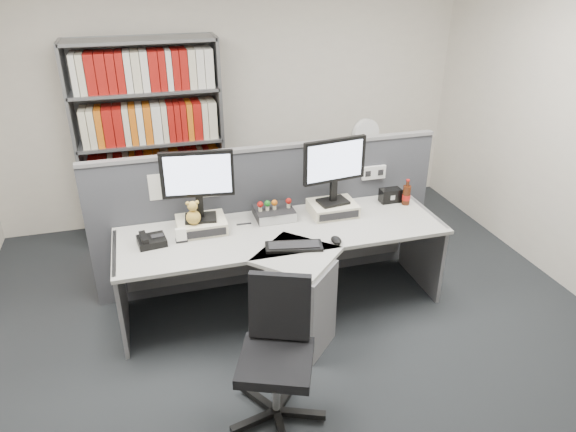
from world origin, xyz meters
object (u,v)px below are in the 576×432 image
object	(u,v)px
monitor_left	(198,180)
desk_fan	(365,137)
mouse	(336,240)
speaker	(390,195)
desktop_pc	(274,213)
desk_phone	(151,240)
monitor_right	(334,166)
desk_calendar	(181,236)
filing_cabinet	(361,196)
keyboard	(294,246)
office_chair	(277,348)
shelving_unit	(151,145)
desk	(290,272)
cola_bottle	(406,195)

from	to	relation	value
monitor_left	desk_fan	distance (m)	2.08
mouse	speaker	distance (m)	0.91
desk_fan	mouse	bearing A→B (deg)	-120.02
desktop_pc	desk_phone	bearing A→B (deg)	-169.65
monitor_right	speaker	bearing A→B (deg)	8.54
desktop_pc	desk_phone	world-z (taller)	desk_phone
monitor_left	speaker	size ratio (longest dim) A/B	3.07
desk_calendar	desk_fan	world-z (taller)	desk_fan
filing_cabinet	desk_calendar	bearing A→B (deg)	-149.94
mouse	filing_cabinet	world-z (taller)	mouse
keyboard	office_chair	world-z (taller)	office_chair
monitor_left	desk_calendar	world-z (taller)	monitor_left
mouse	speaker	xyz separation A→B (m)	(0.72, 0.57, 0.04)
desktop_pc	keyboard	distance (m)	0.53
monitor_left	office_chair	xyz separation A→B (m)	(0.28, -1.26, -0.66)
monitor_left	shelving_unit	size ratio (longest dim) A/B	0.28
shelving_unit	mouse	bearing A→B (deg)	-57.58
monitor_right	filing_cabinet	size ratio (longest dim) A/B	0.79
desk_phone	filing_cabinet	distance (m)	2.52
speaker	shelving_unit	xyz separation A→B (m)	(-1.95, 1.38, 0.20)
keyboard	office_chair	bearing A→B (deg)	-113.31
office_chair	desk	bearing A→B (deg)	69.00
monitor_left	shelving_unit	bearing A→B (deg)	101.01
desk	filing_cabinet	size ratio (longest dim) A/B	3.71
monitor_right	mouse	xyz separation A→B (m)	(-0.15, -0.48, -0.41)
desk_calendar	speaker	size ratio (longest dim) A/B	0.59
keyboard	desk_calendar	distance (m)	0.86
cola_bottle	desk_fan	size ratio (longest dim) A/B	0.46
keyboard	desk_phone	world-z (taller)	desk_phone
desk_calendar	speaker	distance (m)	1.85
desk_fan	filing_cabinet	bearing A→B (deg)	90.00
keyboard	monitor_right	bearing A→B (deg)	44.17
desk	keyboard	bearing A→B (deg)	-85.55
keyboard	speaker	world-z (taller)	speaker
desk	desk_calendar	distance (m)	0.88
mouse	desk_calendar	bearing A→B (deg)	162.82
monitor_left	cola_bottle	distance (m)	1.81
keyboard	cola_bottle	xyz separation A→B (m)	(1.16, 0.46, 0.07)
mouse	speaker	size ratio (longest dim) A/B	0.66
cola_bottle	filing_cabinet	distance (m)	1.12
desk_calendar	shelving_unit	distance (m)	1.62
monitor_left	desk_phone	xyz separation A→B (m)	(-0.39, -0.12, -0.40)
monitor_right	desktop_pc	xyz separation A→B (m)	(-0.49, 0.07, -0.39)
desk	mouse	xyz separation A→B (m)	(0.34, -0.10, 0.29)
monitor_right	keyboard	distance (m)	0.79
speaker	cola_bottle	bearing A→B (deg)	-38.34
desk_phone	filing_cabinet	size ratio (longest dim) A/B	0.32
desktop_pc	mouse	bearing A→B (deg)	-57.91
speaker	office_chair	size ratio (longest dim) A/B	0.20
desk	monitor_right	xyz separation A→B (m)	(0.48, 0.38, 0.69)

